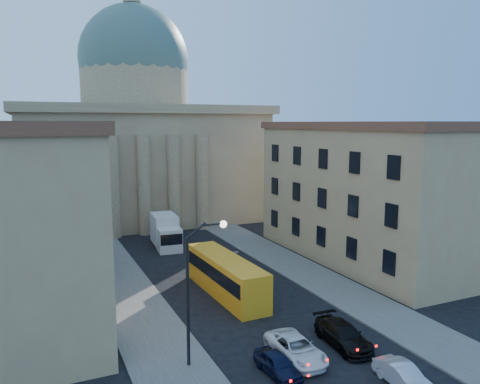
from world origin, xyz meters
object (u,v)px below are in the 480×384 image
object	(u,v)px
car_right_near	(404,376)
city_bus	(226,275)
street_lamp	(196,282)
car_left_near	(278,364)
box_truck	(166,232)

from	to	relation	value
car_right_near	city_bus	bearing A→B (deg)	103.56
city_bus	street_lamp	bearing A→B (deg)	-123.13
street_lamp	car_right_near	distance (m)	12.82
street_lamp	city_bus	world-z (taller)	street_lamp
car_right_near	city_bus	world-z (taller)	city_bus
street_lamp	car_left_near	size ratio (longest dim) A/B	2.36
city_bus	car_left_near	bearing A→B (deg)	-101.65
street_lamp	car_right_near	size ratio (longest dim) A/B	2.26
car_left_near	box_truck	xyz separation A→B (m)	(1.77, 30.41, 1.12)
city_bus	box_truck	size ratio (longest dim) A/B	1.66
street_lamp	car_left_near	world-z (taller)	street_lamp
car_left_near	city_bus	xyz separation A→B (m)	(2.24, 13.17, 1.10)
street_lamp	car_left_near	xyz separation A→B (m)	(3.93, -2.96, -4.65)
box_truck	car_left_near	bearing A→B (deg)	-88.44
car_left_near	car_right_near	distance (m)	7.04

